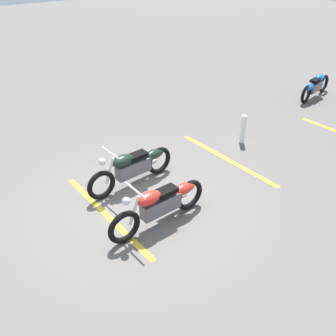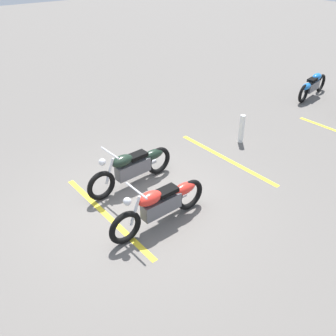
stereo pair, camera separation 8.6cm
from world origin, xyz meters
name	(u,v)px [view 1 (the left image)]	position (x,y,z in m)	size (l,w,h in m)	color
ground_plane	(141,204)	(0.00, 0.00, 0.00)	(60.00, 60.00, 0.00)	#66605B
motorcycle_bright_foreground	(161,204)	(0.02, -0.72, 0.46)	(2.23, 0.62, 1.04)	black
motorcycle_dark_foreground	(133,166)	(0.27, 0.74, 0.46)	(2.23, 0.62, 1.04)	black
motorcycle_row_center	(315,86)	(8.13, 1.79, 0.43)	(2.05, 0.57, 0.78)	black
bollard_post	(243,129)	(3.70, 0.80, 0.39)	(0.14, 0.14, 0.79)	white
parking_stripe_near	(106,215)	(-0.76, 0.09, 0.00)	(3.20, 0.12, 0.01)	yellow
parking_stripe_mid	(227,159)	(2.75, 0.35, 0.00)	(3.20, 0.12, 0.01)	yellow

